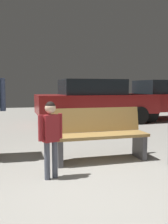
# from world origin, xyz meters

# --- Properties ---
(ground_plane) EXTENTS (18.00, 18.00, 0.10)m
(ground_plane) POSITION_xyz_m (0.00, 4.00, -0.05)
(ground_plane) COLOR gray
(bench) EXTENTS (1.60, 0.53, 0.89)m
(bench) POSITION_xyz_m (0.59, 1.44, 0.44)
(bench) COLOR #9E7A42
(bench) RESTS_ON ground_plane
(child) EXTENTS (0.34, 0.20, 1.06)m
(child) POSITION_xyz_m (-0.33, 0.78, 0.65)
(child) COLOR #4C5160
(child) RESTS_ON ground_plane
(parked_car_side) EXTENTS (4.15, 1.90, 1.51)m
(parked_car_side) POSITION_xyz_m (5.02, 6.08, 0.81)
(parked_car_side) COLOR maroon
(parked_car_side) RESTS_ON ground_plane
(parked_car_near) EXTENTS (4.12, 1.84, 1.51)m
(parked_car_near) POSITION_xyz_m (1.87, 5.75, 0.81)
(parked_car_near) COLOR maroon
(parked_car_near) RESTS_ON ground_plane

